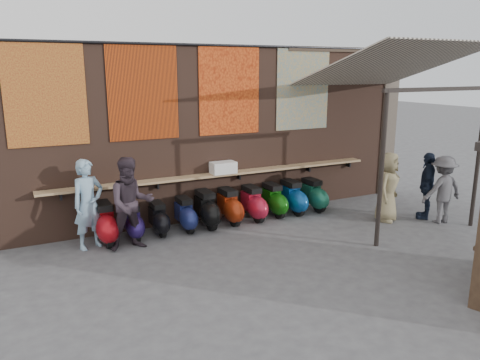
{
  "coord_description": "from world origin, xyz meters",
  "views": [
    {
      "loc": [
        -4.33,
        -7.3,
        3.47
      ],
      "look_at": [
        -0.08,
        1.2,
        1.21
      ],
      "focal_mm": 35.0,
      "sensor_mm": 36.0,
      "label": 1
    }
  ],
  "objects_px": {
    "shelf_box": "(223,168)",
    "scooter_stool_4": "(206,209)",
    "scooter_stool_3": "(185,215)",
    "scooter_stool_8": "(293,197)",
    "scooter_stool_5": "(229,207)",
    "diner_left": "(88,204)",
    "diner_right": "(131,204)",
    "shopper_navy": "(427,186)",
    "scooter_stool_1": "(133,222)",
    "scooter_stool_7": "(274,200)",
    "scooter_stool_9": "(313,195)",
    "shopper_grey": "(443,189)",
    "scooter_stool_2": "(159,219)",
    "scooter_stool_6": "(253,204)",
    "shopper_tan": "(388,187)",
    "scooter_stool_0": "(105,224)"
  },
  "relations": [
    {
      "from": "shelf_box",
      "to": "scooter_stool_4",
      "type": "bearing_deg",
      "value": -151.44
    },
    {
      "from": "scooter_stool_3",
      "to": "scooter_stool_8",
      "type": "bearing_deg",
      "value": 0.32
    },
    {
      "from": "scooter_stool_5",
      "to": "diner_left",
      "type": "bearing_deg",
      "value": -177.72
    },
    {
      "from": "diner_right",
      "to": "shopper_navy",
      "type": "bearing_deg",
      "value": -9.03
    },
    {
      "from": "scooter_stool_3",
      "to": "shopper_navy",
      "type": "distance_m",
      "value": 5.7
    },
    {
      "from": "scooter_stool_5",
      "to": "scooter_stool_3",
      "type": "bearing_deg",
      "value": -179.13
    },
    {
      "from": "scooter_stool_3",
      "to": "shopper_navy",
      "type": "bearing_deg",
      "value": -17.5
    },
    {
      "from": "scooter_stool_1",
      "to": "scooter_stool_7",
      "type": "bearing_deg",
      "value": 0.96
    },
    {
      "from": "scooter_stool_1",
      "to": "shopper_navy",
      "type": "xyz_separation_m",
      "value": [
        6.58,
        -1.7,
        0.43
      ]
    },
    {
      "from": "scooter_stool_1",
      "to": "scooter_stool_9",
      "type": "bearing_deg",
      "value": 0.31
    },
    {
      "from": "scooter_stool_5",
      "to": "scooter_stool_7",
      "type": "height_order",
      "value": "scooter_stool_5"
    },
    {
      "from": "shopper_grey",
      "to": "diner_left",
      "type": "bearing_deg",
      "value": -7.37
    },
    {
      "from": "scooter_stool_4",
      "to": "shopper_grey",
      "type": "distance_m",
      "value": 5.42
    },
    {
      "from": "scooter_stool_5",
      "to": "shopper_grey",
      "type": "xyz_separation_m",
      "value": [
        4.41,
        -2.12,
        0.38
      ]
    },
    {
      "from": "scooter_stool_4",
      "to": "scooter_stool_8",
      "type": "distance_m",
      "value": 2.28
    },
    {
      "from": "scooter_stool_1",
      "to": "scooter_stool_7",
      "type": "xyz_separation_m",
      "value": [
        3.44,
        0.06,
        0.02
      ]
    },
    {
      "from": "scooter_stool_9",
      "to": "diner_left",
      "type": "bearing_deg",
      "value": -178.69
    },
    {
      "from": "scooter_stool_2",
      "to": "diner_left",
      "type": "relative_size",
      "value": 0.41
    },
    {
      "from": "scooter_stool_4",
      "to": "scooter_stool_8",
      "type": "bearing_deg",
      "value": 0.17
    },
    {
      "from": "shopper_navy",
      "to": "scooter_stool_7",
      "type": "bearing_deg",
      "value": -71.66
    },
    {
      "from": "scooter_stool_1",
      "to": "scooter_stool_3",
      "type": "xyz_separation_m",
      "value": [
        1.16,
        0.01,
        -0.0
      ]
    },
    {
      "from": "scooter_stool_5",
      "to": "scooter_stool_7",
      "type": "relative_size",
      "value": 1.03
    },
    {
      "from": "scooter_stool_6",
      "to": "shopper_navy",
      "type": "bearing_deg",
      "value": -24.44
    },
    {
      "from": "diner_left",
      "to": "diner_right",
      "type": "relative_size",
      "value": 0.97
    },
    {
      "from": "scooter_stool_3",
      "to": "shopper_tan",
      "type": "relative_size",
      "value": 0.47
    },
    {
      "from": "scooter_stool_0",
      "to": "scooter_stool_6",
      "type": "height_order",
      "value": "scooter_stool_0"
    },
    {
      "from": "scooter_stool_0",
      "to": "scooter_stool_9",
      "type": "distance_m",
      "value": 5.14
    },
    {
      "from": "scooter_stool_2",
      "to": "scooter_stool_8",
      "type": "bearing_deg",
      "value": -0.39
    },
    {
      "from": "scooter_stool_6",
      "to": "shopper_grey",
      "type": "height_order",
      "value": "shopper_grey"
    },
    {
      "from": "scooter_stool_8",
      "to": "scooter_stool_6",
      "type": "bearing_deg",
      "value": -178.69
    },
    {
      "from": "scooter_stool_7",
      "to": "diner_right",
      "type": "relative_size",
      "value": 0.44
    },
    {
      "from": "scooter_stool_6",
      "to": "shopper_grey",
      "type": "bearing_deg",
      "value": -28.8
    },
    {
      "from": "scooter_stool_4",
      "to": "scooter_stool_8",
      "type": "height_order",
      "value": "scooter_stool_4"
    },
    {
      "from": "scooter_stool_3",
      "to": "scooter_stool_2",
      "type": "bearing_deg",
      "value": 176.3
    },
    {
      "from": "scooter_stool_0",
      "to": "scooter_stool_7",
      "type": "bearing_deg",
      "value": 0.89
    },
    {
      "from": "shopper_navy",
      "to": "diner_right",
      "type": "bearing_deg",
      "value": -52.28
    },
    {
      "from": "scooter_stool_4",
      "to": "scooter_stool_6",
      "type": "xyz_separation_m",
      "value": [
        1.17,
        -0.02,
        -0.01
      ]
    },
    {
      "from": "shopper_tan",
      "to": "scooter_stool_6",
      "type": "bearing_deg",
      "value": 122.93
    },
    {
      "from": "scooter_stool_9",
      "to": "scooter_stool_5",
      "type": "bearing_deg",
      "value": -179.98
    },
    {
      "from": "scooter_stool_7",
      "to": "diner_left",
      "type": "bearing_deg",
      "value": -177.91
    },
    {
      "from": "scooter_stool_5",
      "to": "scooter_stool_7",
      "type": "distance_m",
      "value": 1.2
    },
    {
      "from": "scooter_stool_1",
      "to": "scooter_stool_4",
      "type": "height_order",
      "value": "scooter_stool_4"
    },
    {
      "from": "shelf_box",
      "to": "diner_left",
      "type": "xyz_separation_m",
      "value": [
        -3.1,
        -0.42,
        -0.36
      ]
    },
    {
      "from": "scooter_stool_4",
      "to": "shopper_grey",
      "type": "relative_size",
      "value": 0.55
    },
    {
      "from": "scooter_stool_0",
      "to": "scooter_stool_8",
      "type": "distance_m",
      "value": 4.52
    },
    {
      "from": "scooter_stool_4",
      "to": "diner_left",
      "type": "xyz_separation_m",
      "value": [
        -2.54,
        -0.12,
        0.49
      ]
    },
    {
      "from": "scooter_stool_3",
      "to": "scooter_stool_4",
      "type": "bearing_deg",
      "value": 1.01
    },
    {
      "from": "scooter_stool_3",
      "to": "scooter_stool_5",
      "type": "distance_m",
      "value": 1.08
    },
    {
      "from": "diner_right",
      "to": "shopper_navy",
      "type": "xyz_separation_m",
      "value": [
        6.72,
        -1.16,
        -0.13
      ]
    },
    {
      "from": "scooter_stool_9",
      "to": "diner_right",
      "type": "bearing_deg",
      "value": -173.17
    }
  ]
}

